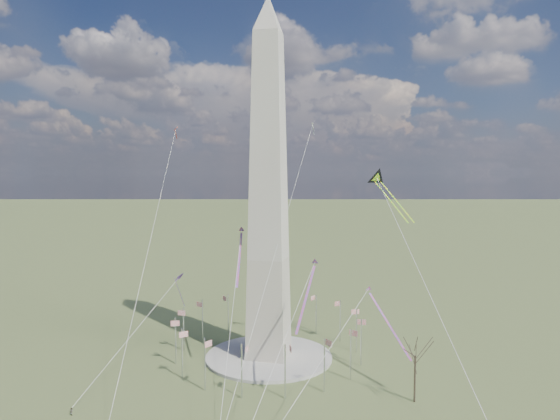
% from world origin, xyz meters
% --- Properties ---
extents(ground, '(2000.00, 2000.00, 0.00)m').
position_xyz_m(ground, '(0.00, 0.00, 0.00)').
color(ground, '#49582C').
rests_on(ground, ground).
extents(plaza, '(36.00, 36.00, 0.80)m').
position_xyz_m(plaza, '(0.00, 0.00, 0.40)').
color(plaza, '#A5A297').
rests_on(plaza, ground).
extents(washington_monument, '(15.56, 15.56, 100.00)m').
position_xyz_m(washington_monument, '(0.00, 0.00, 47.95)').
color(washington_monument, beige).
rests_on(washington_monument, plaza).
extents(flagpole_ring, '(54.40, 54.40, 13.00)m').
position_xyz_m(flagpole_ring, '(-0.00, -0.00, 7.27)').
color(flagpole_ring, silver).
rests_on(flagpole_ring, ground).
extents(tree_near, '(9.33, 9.33, 16.33)m').
position_xyz_m(tree_near, '(39.42, -19.02, 11.65)').
color(tree_near, '#403127').
rests_on(tree_near, ground).
extents(person_west, '(0.98, 0.89, 1.64)m').
position_xyz_m(person_west, '(-33.80, -42.14, 0.82)').
color(person_west, gray).
rests_on(person_west, ground).
extents(kite_delta_black, '(14.36, 16.92, 14.96)m').
position_xyz_m(kite_delta_black, '(29.66, 15.81, 50.37)').
color(kite_delta_black, black).
rests_on(kite_delta_black, ground).
extents(kite_diamond_purple, '(2.41, 3.60, 10.70)m').
position_xyz_m(kite_diamond_purple, '(-29.50, 5.15, 19.85)').
color(kite_diamond_purple, '#461C7E').
rests_on(kite_diamond_purple, ground).
extents(kite_streamer_left, '(2.42, 20.29, 13.92)m').
position_xyz_m(kite_streamer_left, '(13.96, -14.89, 24.84)').
color(kite_streamer_left, '#FF3328').
rests_on(kite_streamer_left, ground).
extents(kite_streamer_mid, '(5.70, 19.23, 13.39)m').
position_xyz_m(kite_streamer_mid, '(-6.95, -4.69, 31.69)').
color(kite_streamer_mid, '#FF3328').
rests_on(kite_streamer_mid, ground).
extents(kite_streamer_right, '(12.14, 17.43, 13.81)m').
position_xyz_m(kite_streamer_right, '(31.70, -5.90, 16.64)').
color(kite_streamer_right, '#FF3328').
rests_on(kite_streamer_right, ground).
extents(kite_small_red, '(1.38, 1.57, 4.26)m').
position_xyz_m(kite_small_red, '(-41.48, 30.64, 67.78)').
color(kite_small_red, '#F73E1D').
rests_on(kite_small_red, ground).
extents(kite_small_white, '(1.29, 2.11, 5.07)m').
position_xyz_m(kite_small_white, '(5.10, 46.48, 70.49)').
color(kite_small_white, white).
rests_on(kite_small_white, ground).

